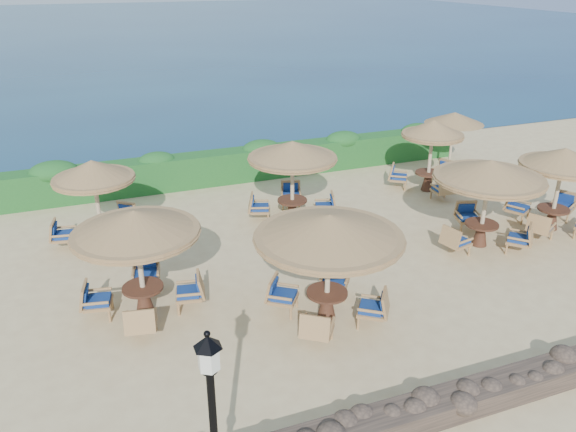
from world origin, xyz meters
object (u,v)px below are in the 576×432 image
Objects in this scene: cafe_set_1 at (329,244)px; extra_parasol at (454,118)px; cafe_set_0 at (137,243)px; cafe_set_5 at (431,145)px; cafe_set_3 at (95,190)px; cafe_set_2 at (488,183)px; cafe_set_6 at (560,176)px; cafe_set_4 at (292,166)px.

extra_parasol is at bearing 40.98° from cafe_set_1.
extra_parasol is at bearing 24.99° from cafe_set_0.
cafe_set_1 is 9.28m from cafe_set_5.
cafe_set_0 and cafe_set_3 have the same top height.
cafe_set_2 is 2.83m from cafe_set_6.
cafe_set_0 is 1.05× the size of cafe_set_6.
cafe_set_0 is (-12.89, -6.01, -0.32)m from extra_parasol.
cafe_set_5 is (1.08, 4.38, -0.24)m from cafe_set_2.
cafe_set_5 is at bearing 76.14° from cafe_set_2.
cafe_set_0 is at bearing -144.16° from cafe_set_4.
cafe_set_0 is at bearing -80.35° from cafe_set_3.
cafe_set_0 is 0.86× the size of cafe_set_1.
cafe_set_3 and cafe_set_4 have the same top height.
cafe_set_4 and cafe_set_6 have the same top height.
cafe_set_6 is at bearing 1.03° from cafe_set_0.
cafe_set_6 is (7.35, -3.56, -0.08)m from cafe_set_4.
cafe_set_5 is at bearing 22.36° from cafe_set_0.
cafe_set_6 is (12.59, 0.23, -0.10)m from cafe_set_0.
cafe_set_2 and cafe_set_5 have the same top height.
cafe_set_3 is (-0.68, 4.03, -0.08)m from cafe_set_0.
cafe_set_2 is (-3.12, -5.92, -0.19)m from extra_parasol.
cafe_set_3 is at bearing 128.80° from cafe_set_1.
cafe_set_1 is 5.68m from cafe_set_4.
cafe_set_0 and cafe_set_4 have the same top height.
cafe_set_5 reaches higher than extra_parasol.
cafe_set_2 is at bearing -177.19° from cafe_set_6.
extra_parasol is 6.69m from cafe_set_2.
cafe_set_4 is 1.03× the size of cafe_set_6.
cafe_set_6 reaches higher than extra_parasol.
cafe_set_5 is (11.53, 0.44, -0.03)m from cafe_set_3.
cafe_set_3 is 11.54m from cafe_set_5.
cafe_set_0 and cafe_set_1 have the same top height.
cafe_set_5 is at bearing -142.91° from extra_parasol.
cafe_set_0 is at bearing 156.15° from cafe_set_1.
extra_parasol is 0.87× the size of cafe_set_5.
cafe_set_0 is at bearing -179.48° from cafe_set_2.
cafe_set_2 is 1.13× the size of cafe_set_6.
cafe_set_1 is at bearing -51.20° from cafe_set_3.
cafe_set_1 is at bearing -162.44° from cafe_set_2.
extra_parasol is at bearing 37.09° from cafe_set_5.
cafe_set_1 reaches higher than extra_parasol.
cafe_set_3 is 0.99× the size of cafe_set_5.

